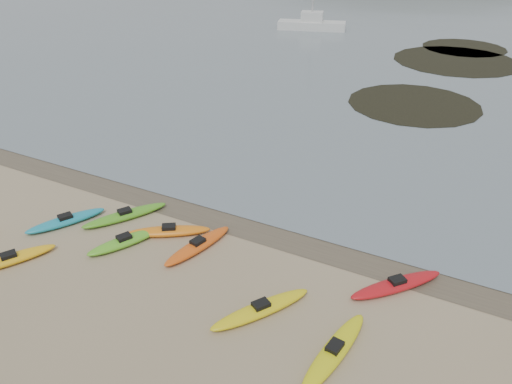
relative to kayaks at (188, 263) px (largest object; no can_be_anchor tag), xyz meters
The scene contains 4 objects.
ground 4.05m from the kayaks, 78.06° to the left, with size 600.00×600.00×0.00m, color tan.
wet_sand 3.76m from the kayaks, 77.11° to the left, with size 60.00×60.00×0.00m, color brown.
kayaks is the anchor object (origin of this frame).
kelp_mats 33.59m from the kayaks, 83.04° to the left, with size 11.07×27.74×0.04m.
Camera 1 is at (8.51, -16.16, 11.75)m, focal length 35.00 mm.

